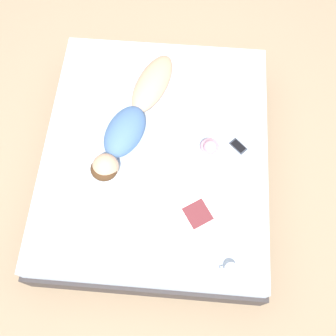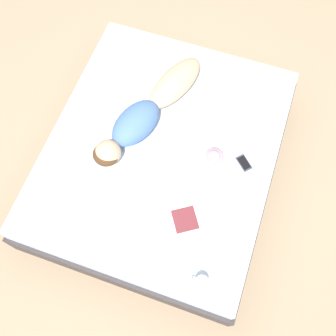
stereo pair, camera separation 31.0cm
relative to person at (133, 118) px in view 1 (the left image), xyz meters
The scene contains 7 objects.
ground_plane 0.66m from the person, 134.61° to the left, with size 12.00×12.00×0.00m, color #9E8466.
bed 0.46m from the person, 134.61° to the left, with size 1.90×2.24×0.49m.
person is the anchor object (origin of this frame).
open_magazine 0.97m from the person, 135.83° to the left, with size 0.61×0.53×0.01m.
coffee_mug 1.42m from the person, 125.89° to the left, with size 0.13×0.10×0.08m.
cell_phone 0.90m from the person, behind, with size 0.16×0.15×0.01m.
plush_toy 0.68m from the person, 162.42° to the left, with size 0.15×0.17×0.21m.
Camera 1 is at (-0.22, 1.42, 3.39)m, focal length 42.00 mm.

